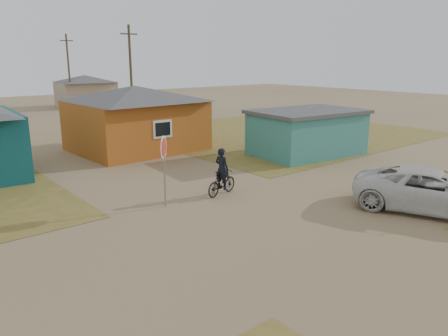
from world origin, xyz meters
The scene contains 10 objects.
ground centered at (0.00, 0.00, 0.00)m, with size 120.00×120.00×0.00m, color #8C7451.
grass_ne centered at (14.00, 13.00, 0.01)m, with size 20.00×18.00×0.00m, color olive.
house_yellow centered at (2.50, 14.00, 2.00)m, with size 7.72×6.76×3.90m.
shed_turquoise centered at (9.50, 6.50, 1.31)m, with size 6.71×4.93×2.60m.
house_beige_east centered at (10.00, 40.00, 1.86)m, with size 6.95×6.05×3.60m.
utility_pole_near centered at (6.50, 22.00, 4.14)m, with size 1.40×0.20×8.00m.
utility_pole_far centered at (7.50, 38.00, 4.14)m, with size 1.40×0.20×8.00m.
stop_sign centered at (-1.86, 3.77, 1.99)m, with size 0.85×0.37×2.74m.
cyclist centered at (0.72, 3.55, 0.72)m, with size 1.81×0.86×1.97m.
vehicle centered at (5.45, -2.92, 0.78)m, with size 2.58×5.60×1.56m, color silver.
Camera 1 is at (-10.15, -9.81, 5.48)m, focal length 35.00 mm.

